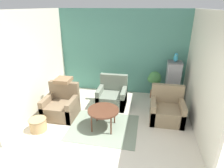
{
  "coord_description": "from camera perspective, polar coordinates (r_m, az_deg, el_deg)",
  "views": [
    {
      "loc": [
        0.83,
        -2.65,
        2.81
      ],
      "look_at": [
        0.0,
        1.67,
        0.96
      ],
      "focal_mm": 30.0,
      "sensor_mm": 36.0,
      "label": 1
    }
  ],
  "objects": [
    {
      "name": "ground_plane",
      "position": [
        3.95,
        -4.98,
        -22.61
      ],
      "size": [
        20.0,
        20.0,
        0.0
      ],
      "primitive_type": "plane",
      "color": "beige",
      "rests_on": "ground"
    },
    {
      "name": "wall_back_accent",
      "position": [
        6.24,
        3.0,
        9.46
      ],
      "size": [
        4.24,
        0.06,
        2.73
      ],
      "color": "#4C897A",
      "rests_on": "ground_plane"
    },
    {
      "name": "wall_left",
      "position": [
        5.41,
        -22.41,
        5.64
      ],
      "size": [
        0.06,
        3.34,
        2.73
      ],
      "color": "beige",
      "rests_on": "ground_plane"
    },
    {
      "name": "wall_right",
      "position": [
        4.72,
        25.8,
        2.72
      ],
      "size": [
        0.06,
        3.34,
        2.73
      ],
      "color": "beige",
      "rests_on": "ground_plane"
    },
    {
      "name": "area_rug",
      "position": [
        4.78,
        -2.55,
        -13.02
      ],
      "size": [
        1.66,
        1.37,
        0.01
      ],
      "color": "gray",
      "rests_on": "ground_plane"
    },
    {
      "name": "coffee_table",
      "position": [
        4.53,
        -2.66,
        -8.29
      ],
      "size": [
        0.75,
        0.75,
        0.51
      ],
      "color": "#512D1E",
      "rests_on": "ground_plane"
    },
    {
      "name": "armchair_left",
      "position": [
        5.29,
        -15.16,
        -6.56
      ],
      "size": [
        0.83,
        0.77,
        0.89
      ],
      "color": "#7A664C",
      "rests_on": "ground_plane"
    },
    {
      "name": "armchair_right",
      "position": [
        5.13,
        16.32,
        -7.67
      ],
      "size": [
        0.83,
        0.77,
        0.89
      ],
      "color": "#8E7A5B",
      "rests_on": "ground_plane"
    },
    {
      "name": "armchair_middle",
      "position": [
        5.64,
        0.06,
        -3.79
      ],
      "size": [
        0.83,
        0.77,
        0.89
      ],
      "color": "slate",
      "rests_on": "ground_plane"
    },
    {
      "name": "birdcage",
      "position": [
        5.97,
        17.89,
        0.13
      ],
      "size": [
        0.52,
        0.52,
        1.3
      ],
      "color": "slate",
      "rests_on": "ground_plane"
    },
    {
      "name": "parrot",
      "position": [
        5.72,
        18.86,
        7.6
      ],
      "size": [
        0.12,
        0.22,
        0.27
      ],
      "color": "teal",
      "rests_on": "birdcage"
    },
    {
      "name": "potted_plant",
      "position": [
        6.09,
        12.8,
        1.25
      ],
      "size": [
        0.43,
        0.39,
        0.9
      ],
      "color": "brown",
      "rests_on": "ground_plane"
    },
    {
      "name": "wicker_basket",
      "position": [
        4.94,
        -21.6,
        -11.35
      ],
      "size": [
        0.41,
        0.41,
        0.31
      ],
      "color": "tan",
      "rests_on": "ground_plane"
    },
    {
      "name": "throw_pillow",
      "position": [
        5.23,
        -14.65,
        1.16
      ],
      "size": [
        0.41,
        0.41,
        0.1
      ],
      "color": "#846647",
      "rests_on": "armchair_left"
    }
  ]
}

